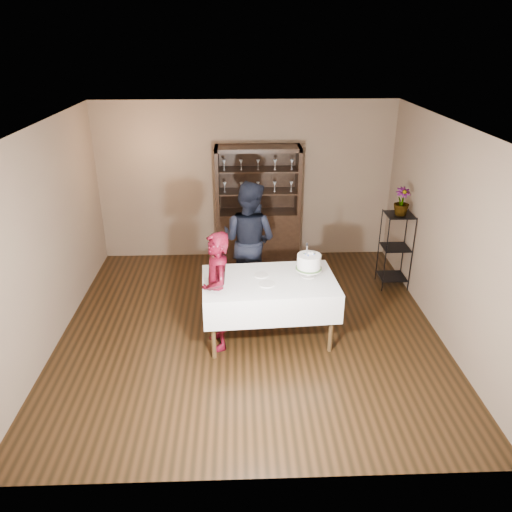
% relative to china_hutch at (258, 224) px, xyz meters
% --- Properties ---
extents(floor, '(5.00, 5.00, 0.00)m').
position_rel_china_hutch_xyz_m(floor, '(-0.20, -2.25, -0.66)').
color(floor, black).
rests_on(floor, ground).
extents(ceiling, '(5.00, 5.00, 0.00)m').
position_rel_china_hutch_xyz_m(ceiling, '(-0.20, -2.25, 2.04)').
color(ceiling, white).
rests_on(ceiling, back_wall).
extents(back_wall, '(5.00, 0.02, 2.70)m').
position_rel_china_hutch_xyz_m(back_wall, '(-0.20, 0.25, 0.69)').
color(back_wall, brown).
rests_on(back_wall, floor).
extents(wall_left, '(0.02, 5.00, 2.70)m').
position_rel_china_hutch_xyz_m(wall_left, '(-2.70, -2.25, 0.69)').
color(wall_left, brown).
rests_on(wall_left, floor).
extents(wall_right, '(0.02, 5.00, 2.70)m').
position_rel_china_hutch_xyz_m(wall_right, '(2.30, -2.25, 0.69)').
color(wall_right, brown).
rests_on(wall_right, floor).
extents(china_hutch, '(1.40, 0.48, 2.00)m').
position_rel_china_hutch_xyz_m(china_hutch, '(0.00, 0.00, 0.00)').
color(china_hutch, black).
rests_on(china_hutch, floor).
extents(plant_etagere, '(0.42, 0.42, 1.20)m').
position_rel_china_hutch_xyz_m(plant_etagere, '(2.08, -1.05, -0.01)').
color(plant_etagere, black).
rests_on(plant_etagere, floor).
extents(cake_table, '(1.73, 1.13, 0.84)m').
position_rel_china_hutch_xyz_m(cake_table, '(0.04, -2.45, -0.02)').
color(cake_table, silver).
rests_on(cake_table, floor).
extents(woman, '(0.50, 0.64, 1.54)m').
position_rel_china_hutch_xyz_m(woman, '(-0.61, -2.61, 0.11)').
color(woman, '#36040E').
rests_on(woman, floor).
extents(man, '(1.08, 1.01, 1.78)m').
position_rel_china_hutch_xyz_m(man, '(-0.18, -1.25, 0.22)').
color(man, black).
rests_on(man, floor).
extents(cake, '(0.35, 0.35, 0.47)m').
position_rel_china_hutch_xyz_m(cake, '(0.55, -2.36, 0.36)').
color(cake, silver).
rests_on(cake, cake_table).
extents(plate_near, '(0.22, 0.22, 0.01)m').
position_rel_china_hutch_xyz_m(plate_near, '(0.01, -2.58, 0.18)').
color(plate_near, silver).
rests_on(plate_near, cake_table).
extents(plate_far, '(0.24, 0.24, 0.01)m').
position_rel_china_hutch_xyz_m(plate_far, '(-0.05, -2.33, 0.18)').
color(plate_far, silver).
rests_on(plate_far, cake_table).
extents(potted_plant, '(0.26, 0.26, 0.41)m').
position_rel_china_hutch_xyz_m(potted_plant, '(2.08, -1.08, 0.73)').
color(potted_plant, '#3E642F').
rests_on(potted_plant, plant_etagere).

